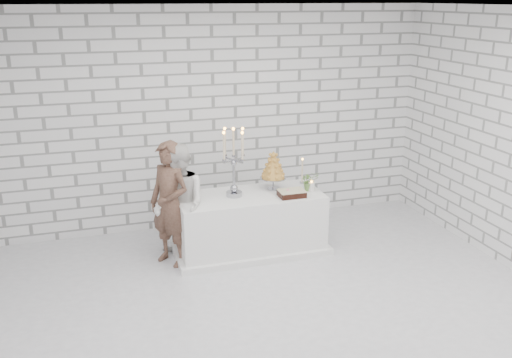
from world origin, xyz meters
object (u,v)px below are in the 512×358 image
groom (170,204)px  candelabra (234,162)px  cake_table (250,223)px  croquembouche (273,170)px  bride (179,205)px

groom → candelabra: size_ratio=1.75×
cake_table → candelabra: candelabra is taller
cake_table → croquembouche: croquembouche is taller
candelabra → croquembouche: 0.57m
croquembouche → groom: bearing=-173.4°
cake_table → bride: (-0.89, -0.04, 0.36)m
groom → croquembouche: size_ratio=2.97×
cake_table → bride: bearing=-177.3°
groom → candelabra: (0.81, 0.06, 0.42)m
bride → croquembouche: 1.27m
cake_table → candelabra: size_ratio=2.09×
cake_table → candelabra: (-0.20, 0.02, 0.81)m
groom → bride: bearing=53.0°
bride → croquembouche: bearing=76.7°
cake_table → groom: 1.07m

